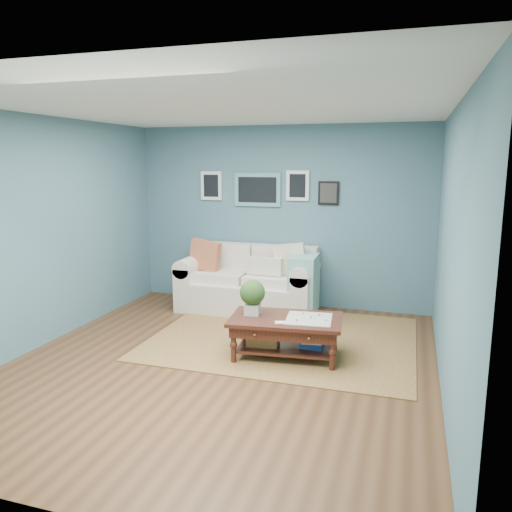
% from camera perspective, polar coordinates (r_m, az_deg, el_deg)
% --- Properties ---
extents(room_shell, '(5.00, 5.02, 2.70)m').
position_cam_1_polar(room_shell, '(5.25, -3.99, 1.88)').
color(room_shell, brown).
rests_on(room_shell, ground).
extents(area_rug, '(3.16, 2.53, 0.01)m').
position_cam_1_polar(area_rug, '(6.30, 3.16, -9.32)').
color(area_rug, brown).
rests_on(area_rug, ground).
extents(loveseat, '(2.04, 0.93, 1.05)m').
position_cam_1_polar(loveseat, '(7.34, -0.21, -2.98)').
color(loveseat, beige).
rests_on(loveseat, ground).
extents(coffee_table, '(1.30, 0.85, 0.86)m').
position_cam_1_polar(coffee_table, '(5.63, 2.77, -7.77)').
color(coffee_table, '#34130A').
rests_on(coffee_table, ground).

